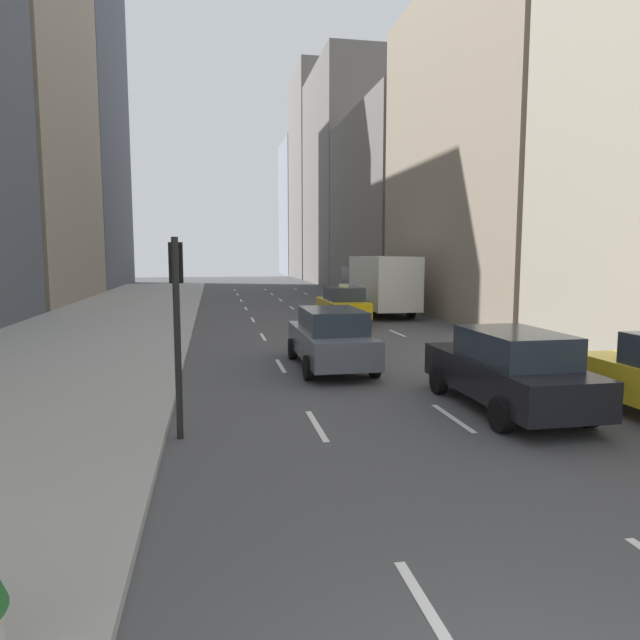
% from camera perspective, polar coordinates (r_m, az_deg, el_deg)
% --- Properties ---
extents(sidewalk_left, '(8.00, 66.00, 0.15)m').
position_cam_1_polar(sidewalk_left, '(30.11, -19.90, 0.10)').
color(sidewalk_left, '#9E9E99').
rests_on(sidewalk_left, ground).
extents(lane_markings, '(5.72, 56.00, 0.01)m').
position_cam_1_polar(lane_markings, '(26.17, -0.16, -0.59)').
color(lane_markings, white).
rests_on(lane_markings, ground).
extents(building_row_right, '(6.00, 95.28, 27.41)m').
position_cam_1_polar(building_row_right, '(55.91, 4.21, 13.76)').
color(building_row_right, '#A89E89').
rests_on(building_row_right, ground).
extents(taxi_lead, '(2.02, 4.40, 1.87)m').
position_cam_1_polar(taxi_lead, '(27.47, 2.28, 1.58)').
color(taxi_lead, yellow).
rests_on(taxi_lead, ground).
extents(sedan_black_near, '(2.02, 4.93, 1.74)m').
position_cam_1_polar(sedan_black_near, '(16.47, 1.08, -1.80)').
color(sedan_black_near, '#565B66').
rests_on(sedan_black_near, ground).
extents(sedan_silver_behind, '(2.02, 4.84, 1.72)m').
position_cam_1_polar(sedan_silver_behind, '(12.75, 18.30, -4.69)').
color(sedan_silver_behind, black).
rests_on(sedan_silver_behind, ground).
extents(box_truck, '(2.58, 8.40, 3.15)m').
position_cam_1_polar(box_truck, '(31.51, 5.84, 3.72)').
color(box_truck, '#262628').
rests_on(box_truck, ground).
extents(traffic_light_pole, '(0.24, 0.42, 3.60)m').
position_cam_1_polar(traffic_light_pole, '(10.39, -14.13, 1.49)').
color(traffic_light_pole, black).
rests_on(traffic_light_pole, ground).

